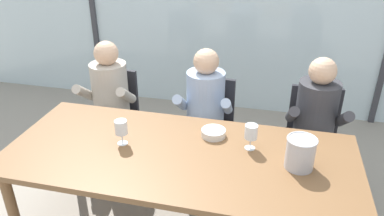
{
  "coord_description": "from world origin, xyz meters",
  "views": [
    {
      "loc": [
        0.55,
        -1.95,
        2.13
      ],
      "look_at": [
        0.0,
        0.35,
        0.91
      ],
      "focal_mm": 35.1,
      "sensor_mm": 36.0,
      "label": 1
    }
  ],
  "objects_px": {
    "chair_left_of_center": "(208,120)",
    "chair_center": "(312,132)",
    "chair_near_curtain": "(113,109)",
    "dining_table": "(180,162)",
    "tasting_bowl": "(213,133)",
    "person_pale_blue_shirt": "(204,111)",
    "person_charcoal_jacket": "(316,123)",
    "ice_bucket_primary": "(300,153)",
    "wine_glass_by_left_taster": "(121,128)",
    "wine_glass_near_bucket": "(251,132)",
    "person_beige_jumper": "(108,100)"
  },
  "relations": [
    {
      "from": "chair_near_curtain",
      "to": "ice_bucket_primary",
      "type": "xyz_separation_m",
      "value": [
        1.65,
        -0.9,
        0.36
      ]
    },
    {
      "from": "wine_glass_by_left_taster",
      "to": "ice_bucket_primary",
      "type": "bearing_deg",
      "value": 0.16
    },
    {
      "from": "dining_table",
      "to": "person_beige_jumper",
      "type": "xyz_separation_m",
      "value": [
        -0.86,
        0.76,
        -0.01
      ]
    },
    {
      "from": "chair_near_curtain",
      "to": "chair_left_of_center",
      "type": "distance_m",
      "value": 0.92
    },
    {
      "from": "dining_table",
      "to": "person_pale_blue_shirt",
      "type": "bearing_deg",
      "value": 89.6
    },
    {
      "from": "chair_left_of_center",
      "to": "chair_center",
      "type": "bearing_deg",
      "value": 1.86
    },
    {
      "from": "person_charcoal_jacket",
      "to": "wine_glass_by_left_taster",
      "type": "xyz_separation_m",
      "value": [
        -1.3,
        -0.75,
        0.2
      ]
    },
    {
      "from": "chair_left_of_center",
      "to": "tasting_bowl",
      "type": "bearing_deg",
      "value": -75.04
    },
    {
      "from": "wine_glass_by_left_taster",
      "to": "chair_center",
      "type": "bearing_deg",
      "value": 34.86
    },
    {
      "from": "chair_left_of_center",
      "to": "person_charcoal_jacket",
      "type": "xyz_separation_m",
      "value": [
        0.88,
        -0.15,
        0.17
      ]
    },
    {
      "from": "ice_bucket_primary",
      "to": "person_beige_jumper",
      "type": "bearing_deg",
      "value": 155.18
    },
    {
      "from": "person_pale_blue_shirt",
      "to": "wine_glass_by_left_taster",
      "type": "bearing_deg",
      "value": -121.92
    },
    {
      "from": "chair_center",
      "to": "wine_glass_by_left_taster",
      "type": "relative_size",
      "value": 5.02
    },
    {
      "from": "person_beige_jumper",
      "to": "tasting_bowl",
      "type": "relative_size",
      "value": 7.03
    },
    {
      "from": "tasting_bowl",
      "to": "dining_table",
      "type": "bearing_deg",
      "value": -124.57
    },
    {
      "from": "chair_center",
      "to": "person_charcoal_jacket",
      "type": "height_order",
      "value": "person_charcoal_jacket"
    },
    {
      "from": "chair_center",
      "to": "person_beige_jumper",
      "type": "bearing_deg",
      "value": -174.45
    },
    {
      "from": "dining_table",
      "to": "chair_left_of_center",
      "type": "bearing_deg",
      "value": 89.12
    },
    {
      "from": "chair_left_of_center",
      "to": "chair_center",
      "type": "relative_size",
      "value": 1.0
    },
    {
      "from": "dining_table",
      "to": "wine_glass_by_left_taster",
      "type": "xyz_separation_m",
      "value": [
        -0.4,
        0.02,
        0.19
      ]
    },
    {
      "from": "tasting_bowl",
      "to": "wine_glass_near_bucket",
      "type": "xyz_separation_m",
      "value": [
        0.26,
        -0.1,
        0.1
      ]
    },
    {
      "from": "dining_table",
      "to": "person_beige_jumper",
      "type": "height_order",
      "value": "person_beige_jumper"
    },
    {
      "from": "chair_center",
      "to": "wine_glass_near_bucket",
      "type": "bearing_deg",
      "value": -121.01
    },
    {
      "from": "dining_table",
      "to": "chair_center",
      "type": "relative_size",
      "value": 2.61
    },
    {
      "from": "person_charcoal_jacket",
      "to": "chair_left_of_center",
      "type": "bearing_deg",
      "value": 167.91
    },
    {
      "from": "chair_center",
      "to": "tasting_bowl",
      "type": "relative_size",
      "value": 5.14
    },
    {
      "from": "chair_center",
      "to": "person_beige_jumper",
      "type": "xyz_separation_m",
      "value": [
        -1.77,
        -0.16,
        0.17
      ]
    },
    {
      "from": "person_pale_blue_shirt",
      "to": "chair_near_curtain",
      "type": "bearing_deg",
      "value": 166.58
    },
    {
      "from": "wine_glass_by_left_taster",
      "to": "person_beige_jumper",
      "type": "bearing_deg",
      "value": 121.67
    },
    {
      "from": "person_beige_jumper",
      "to": "chair_center",
      "type": "bearing_deg",
      "value": 0.36
    },
    {
      "from": "person_pale_blue_shirt",
      "to": "tasting_bowl",
      "type": "relative_size",
      "value": 7.03
    },
    {
      "from": "dining_table",
      "to": "tasting_bowl",
      "type": "xyz_separation_m",
      "value": [
        0.18,
        0.25,
        0.1
      ]
    },
    {
      "from": "chair_near_curtain",
      "to": "person_charcoal_jacket",
      "type": "xyz_separation_m",
      "value": [
        1.8,
        -0.16,
        0.17
      ]
    },
    {
      "from": "person_pale_blue_shirt",
      "to": "person_charcoal_jacket",
      "type": "xyz_separation_m",
      "value": [
        0.89,
        -0.0,
        0.0
      ]
    },
    {
      "from": "person_pale_blue_shirt",
      "to": "chair_left_of_center",
      "type": "bearing_deg",
      "value": 83.4
    },
    {
      "from": "chair_left_of_center",
      "to": "person_pale_blue_shirt",
      "type": "distance_m",
      "value": 0.23
    },
    {
      "from": "person_charcoal_jacket",
      "to": "ice_bucket_primary",
      "type": "bearing_deg",
      "value": -103.73
    },
    {
      "from": "tasting_bowl",
      "to": "wine_glass_near_bucket",
      "type": "bearing_deg",
      "value": -20.23
    },
    {
      "from": "person_beige_jumper",
      "to": "tasting_bowl",
      "type": "distance_m",
      "value": 1.16
    },
    {
      "from": "tasting_bowl",
      "to": "wine_glass_by_left_taster",
      "type": "distance_m",
      "value": 0.63
    },
    {
      "from": "wine_glass_near_bucket",
      "to": "tasting_bowl",
      "type": "bearing_deg",
      "value": 159.77
    },
    {
      "from": "person_beige_jumper",
      "to": "tasting_bowl",
      "type": "height_order",
      "value": "person_beige_jumper"
    },
    {
      "from": "chair_center",
      "to": "chair_left_of_center",
      "type": "bearing_deg",
      "value": -179.14
    },
    {
      "from": "ice_bucket_primary",
      "to": "tasting_bowl",
      "type": "xyz_separation_m",
      "value": [
        -0.57,
        0.23,
        -0.08
      ]
    },
    {
      "from": "chair_near_curtain",
      "to": "tasting_bowl",
      "type": "xyz_separation_m",
      "value": [
        1.08,
        -0.67,
        0.28
      ]
    },
    {
      "from": "chair_left_of_center",
      "to": "chair_center",
      "type": "distance_m",
      "value": 0.89
    },
    {
      "from": "chair_near_curtain",
      "to": "chair_left_of_center",
      "type": "relative_size",
      "value": 1.0
    },
    {
      "from": "person_beige_jumper",
      "to": "ice_bucket_primary",
      "type": "height_order",
      "value": "person_beige_jumper"
    },
    {
      "from": "person_charcoal_jacket",
      "to": "person_pale_blue_shirt",
      "type": "bearing_deg",
      "value": 177.81
    },
    {
      "from": "tasting_bowl",
      "to": "wine_glass_by_left_taster",
      "type": "bearing_deg",
      "value": -157.66
    }
  ]
}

